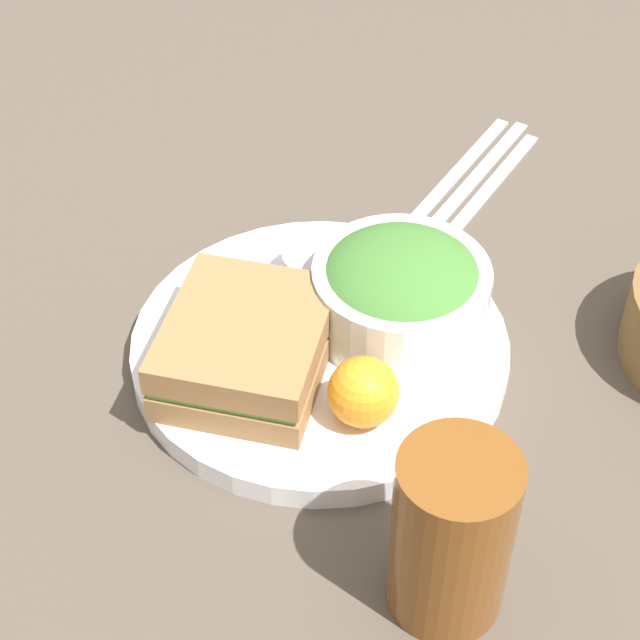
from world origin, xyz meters
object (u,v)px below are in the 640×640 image
(plate, at_px, (320,348))
(sandwich, at_px, (246,347))
(salad_bowl, at_px, (401,289))
(fork, at_px, (459,169))
(spoon, at_px, (494,182))
(dressing_cup, at_px, (319,267))
(drink_glass, at_px, (452,535))
(knife, at_px, (477,175))

(plate, xyz_separation_m, sandwich, (0.06, -0.02, 0.03))
(salad_bowl, distance_m, fork, 0.24)
(fork, height_order, spoon, same)
(dressing_cup, height_order, fork, dressing_cup)
(sandwich, height_order, fork, sandwich)
(fork, distance_m, spoon, 0.04)
(plate, bearing_deg, sandwich, -22.27)
(sandwich, height_order, salad_bowl, salad_bowl)
(dressing_cup, relative_size, spoon, 0.33)
(drink_glass, bearing_deg, plate, -123.96)
(dressing_cup, bearing_deg, knife, 174.34)
(plate, xyz_separation_m, salad_bowl, (-0.05, 0.04, 0.04))
(dressing_cup, xyz_separation_m, knife, (-0.22, 0.02, -0.03))
(fork, bearing_deg, plate, -176.22)
(salad_bowl, relative_size, fork, 0.69)
(dressing_cup, bearing_deg, plate, 36.49)
(fork, relative_size, knife, 0.95)
(salad_bowl, distance_m, knife, 0.23)
(drink_glass, xyz_separation_m, knife, (-0.40, -0.20, -0.06))
(sandwich, bearing_deg, salad_bowl, 150.04)
(plate, xyz_separation_m, fork, (-0.27, -0.04, -0.01))
(plate, distance_m, drink_glass, 0.23)
(salad_bowl, bearing_deg, dressing_cup, -92.41)
(plate, height_order, knife, plate)
(salad_bowl, xyz_separation_m, knife, (-0.22, -0.06, -0.05))
(dressing_cup, bearing_deg, drink_glass, 51.58)
(salad_bowl, bearing_deg, sandwich, -29.96)
(spoon, bearing_deg, knife, 90.00)
(drink_glass, bearing_deg, sandwich, -107.63)
(salad_bowl, relative_size, spoon, 0.77)
(sandwich, distance_m, drink_glass, 0.22)
(plate, distance_m, sandwich, 0.07)
(sandwich, height_order, spoon, sandwich)
(salad_bowl, relative_size, dressing_cup, 2.31)
(dressing_cup, bearing_deg, sandwich, 8.03)
(drink_glass, height_order, fork, drink_glass)
(spoon, bearing_deg, fork, 90.00)
(dressing_cup, xyz_separation_m, spoon, (-0.22, 0.04, -0.03))
(plate, height_order, sandwich, sandwich)
(drink_glass, xyz_separation_m, fork, (-0.39, -0.22, -0.06))
(spoon, bearing_deg, plate, 176.22)
(dressing_cup, xyz_separation_m, drink_glass, (0.18, 0.22, 0.03))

